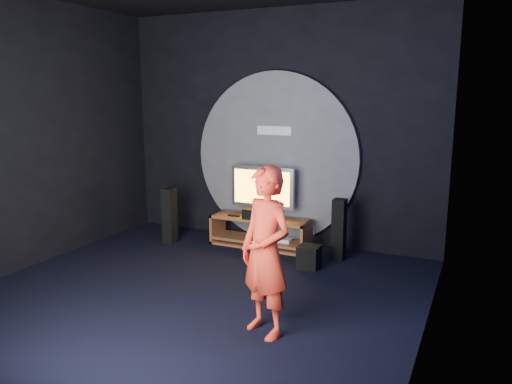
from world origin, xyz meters
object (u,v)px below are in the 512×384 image
Objects in this scene: media_console at (261,234)px; tower_speaker_left at (170,216)px; player at (266,252)px; tv at (262,189)px; tower_speaker_right at (339,229)px; subwoofer at (309,257)px.

tower_speaker_left reaches higher than media_console.
player is (2.54, -2.09, 0.39)m from tower_speaker_left.
media_console is 1.76× the size of tower_speaker_left.
tv is 0.61× the size of player.
tv is 1.31m from tower_speaker_right.
tower_speaker_right is at bearing -3.49° from media_console.
tower_speaker_left is (-1.35, -0.41, 0.23)m from media_console.
player is (1.19, -2.57, -0.05)m from tv.
tower_speaker_left and tower_speaker_right have the same top height.
subwoofer is at bearing -34.03° from tv.
media_console is 0.67m from tv.
tv reaches higher than tower_speaker_right.
tv is 1.38m from subwoofer.
player is (1.18, -2.50, 0.62)m from media_console.
tower_speaker_left is 2.34m from subwoofer.
tower_speaker_left is at bearing -163.26° from media_console.
tv is 1.17× the size of tower_speaker_left.
media_console reaches higher than subwoofer.
media_console is 1.51× the size of tv.
tower_speaker_left reaches higher than subwoofer.
subwoofer is at bearing -31.40° from media_console.
tower_speaker_right is 0.64m from subwoofer.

